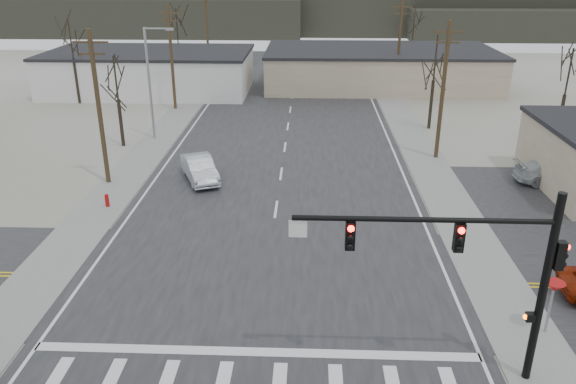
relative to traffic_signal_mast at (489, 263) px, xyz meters
name	(u,v)px	position (x,y,z in m)	size (l,w,h in m)	color
ground	(266,281)	(-7.89, 6.20, -4.67)	(140.00, 140.00, 0.00)	#BABAB6
main_road	(282,169)	(-7.89, 21.20, -4.65)	(18.00, 110.00, 0.05)	#252427
cross_road	(266,280)	(-7.89, 6.20, -4.65)	(90.00, 10.00, 0.04)	#252427
sidewalk_left	(153,146)	(-18.49, 26.20, -4.64)	(3.00, 90.00, 0.06)	gray
sidewalk_right	(419,149)	(2.71, 26.20, -4.64)	(3.00, 90.00, 0.06)	gray
traffic_signal_mast	(489,263)	(0.00, 0.00, 0.00)	(8.95, 0.43, 7.20)	black
fire_hydrant	(107,200)	(-18.09, 14.20, -4.22)	(0.24, 0.24, 0.87)	#A50C0C
yield_sign	(554,289)	(3.61, 2.70, -2.61)	(0.80, 0.80, 2.35)	gray
building_left_far	(150,71)	(-23.89, 46.20, -2.42)	(22.30, 12.30, 4.50)	silver
building_right_far	(379,67)	(2.11, 50.20, -2.52)	(26.30, 14.30, 4.30)	#B8AB8C
upole_left_b	(99,106)	(-19.39, 18.20, 0.55)	(2.20, 0.30, 10.00)	#41311E
upole_left_c	(171,56)	(-19.39, 38.20, 0.55)	(2.20, 0.30, 10.00)	#41311E
upole_left_d	(207,31)	(-19.39, 58.20, 0.55)	(2.20, 0.30, 10.00)	#41311E
upole_right_a	(443,89)	(3.61, 24.20, 0.55)	(2.20, 0.30, 10.00)	#41311E
upole_right_b	(399,45)	(3.61, 46.20, 0.55)	(2.20, 0.30, 10.00)	#41311E
streetlight_main	(151,78)	(-18.69, 28.20, 0.41)	(2.40, 0.25, 9.00)	gray
tree_left_near	(116,81)	(-20.89, 26.20, 0.55)	(3.30, 3.30, 7.35)	black
tree_right_mid	(435,61)	(4.61, 32.20, 1.26)	(3.74, 3.74, 8.33)	black
tree_left_far	(177,28)	(-21.89, 52.20, 1.61)	(3.96, 3.96, 8.82)	black
tree_right_far	(413,29)	(7.11, 58.20, 0.91)	(3.52, 3.52, 7.84)	black
tree_lot	(569,75)	(14.11, 28.20, 0.91)	(3.52, 3.52, 7.84)	black
tree_left_mid	(71,41)	(-29.89, 40.20, 1.61)	(3.96, 3.96, 8.82)	black
hill_left	(125,16)	(-42.89, 98.20, -1.17)	(70.00, 18.00, 7.00)	#333026
hill_center	(376,9)	(7.11, 102.20, -0.17)	(80.00, 18.00, 9.00)	#333026
hill_right	(564,22)	(42.11, 96.20, -1.92)	(60.00, 18.00, 5.50)	#333026
sedan_crossing	(200,168)	(-13.31, 18.86, -3.82)	(1.71, 4.90, 1.62)	#A7ABB2
car_far_a	(292,70)	(-8.31, 55.83, -3.95)	(1.90, 4.68, 1.36)	black
car_far_b	(245,57)	(-15.39, 65.28, -3.88)	(1.76, 4.36, 1.49)	black
car_parked_silver	(555,172)	(10.37, 19.20, -3.89)	(2.11, 5.19, 1.50)	#B2BABE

